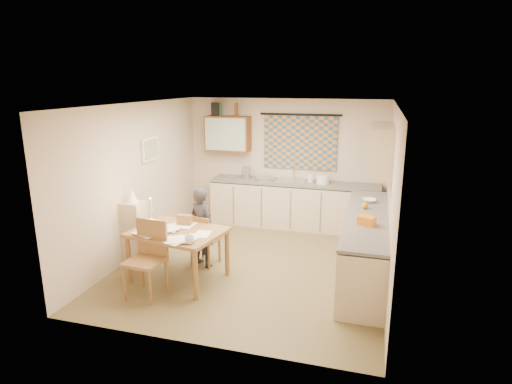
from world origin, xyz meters
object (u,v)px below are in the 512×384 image
(stove, at_px, (362,278))
(shelf_stand, at_px, (134,233))
(counter_back, at_px, (293,205))
(dining_table, at_px, (179,255))
(counter_right, at_px, (365,245))
(chair_far, at_px, (205,249))
(person, at_px, (202,227))

(stove, distance_m, shelf_stand, 3.58)
(counter_back, relative_size, dining_table, 2.34)
(counter_right, relative_size, shelf_stand, 2.93)
(stove, bearing_deg, counter_back, 116.45)
(chair_far, bearing_deg, dining_table, 85.31)
(counter_back, bearing_deg, stove, -63.55)
(person, bearing_deg, chair_far, -86.90)
(person, bearing_deg, shelf_stand, 36.70)
(chair_far, xyz_separation_m, person, (-0.02, -0.04, 0.38))
(dining_table, bearing_deg, chair_far, 84.85)
(person, bearing_deg, counter_right, -145.26)
(stove, height_order, chair_far, stove)
(person, distance_m, shelf_stand, 1.11)
(chair_far, distance_m, person, 0.38)
(dining_table, bearing_deg, shelf_stand, 169.63)
(shelf_stand, bearing_deg, chair_far, 12.72)
(dining_table, bearing_deg, person, 85.46)
(counter_right, relative_size, person, 2.33)
(counter_right, xyz_separation_m, shelf_stand, (-3.54, -0.59, 0.05))
(dining_table, distance_m, person, 0.63)
(dining_table, xyz_separation_m, person, (0.14, 0.55, 0.25))
(stove, height_order, dining_table, stove)
(counter_right, height_order, person, person)
(counter_right, xyz_separation_m, chair_far, (-2.44, -0.34, -0.20))
(counter_right, bearing_deg, stove, -90.00)
(dining_table, bearing_deg, counter_right, 29.76)
(chair_far, bearing_deg, stove, 173.50)
(chair_far, xyz_separation_m, shelf_stand, (-1.10, -0.25, 0.25))
(person, bearing_deg, stove, -170.03)
(counter_back, height_order, shelf_stand, shelf_stand)
(shelf_stand, bearing_deg, dining_table, -20.41)
(counter_back, height_order, person, person)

